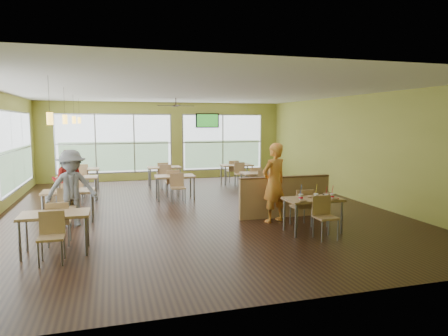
{
  "coord_description": "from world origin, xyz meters",
  "views": [
    {
      "loc": [
        -2.19,
        -10.65,
        2.39
      ],
      "look_at": [
        0.63,
        -0.78,
        1.2
      ],
      "focal_mm": 32.0,
      "sensor_mm": 36.0,
      "label": 1
    }
  ],
  "objects_px": {
    "half_wall_divider": "(285,196)",
    "man_plaid": "(274,183)",
    "main_table": "(313,204)",
    "food_basket": "(328,195)"
  },
  "relations": [
    {
      "from": "main_table",
      "to": "food_basket",
      "type": "height_order",
      "value": "main_table"
    },
    {
      "from": "main_table",
      "to": "man_plaid",
      "type": "xyz_separation_m",
      "value": [
        -0.46,
        1.07,
        0.32
      ]
    },
    {
      "from": "main_table",
      "to": "half_wall_divider",
      "type": "height_order",
      "value": "half_wall_divider"
    },
    {
      "from": "half_wall_divider",
      "to": "food_basket",
      "type": "bearing_deg",
      "value": -71.84
    },
    {
      "from": "main_table",
      "to": "half_wall_divider",
      "type": "xyz_separation_m",
      "value": [
        0.0,
        1.45,
        -0.11
      ]
    },
    {
      "from": "man_plaid",
      "to": "food_basket",
      "type": "height_order",
      "value": "man_plaid"
    },
    {
      "from": "half_wall_divider",
      "to": "man_plaid",
      "type": "relative_size",
      "value": 1.26
    },
    {
      "from": "half_wall_divider",
      "to": "main_table",
      "type": "bearing_deg",
      "value": -90.0
    },
    {
      "from": "half_wall_divider",
      "to": "food_basket",
      "type": "xyz_separation_m",
      "value": [
        0.44,
        -1.34,
        0.26
      ]
    },
    {
      "from": "main_table",
      "to": "man_plaid",
      "type": "height_order",
      "value": "man_plaid"
    }
  ]
}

